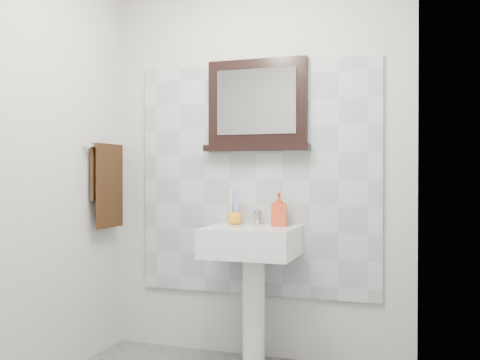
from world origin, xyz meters
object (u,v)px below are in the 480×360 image
framed_mirror (257,107)px  hand_towel (108,179)px  toothbrush_cup (234,218)px  pedestal_sink (251,257)px  soap_dispenser (279,209)px

framed_mirror → hand_towel: size_ratio=1.26×
toothbrush_cup → pedestal_sink: bearing=-39.2°
soap_dispenser → framed_mirror: size_ratio=0.30×
toothbrush_cup → hand_towel: (-0.82, -0.18, 0.25)m
framed_mirror → soap_dispenser: bearing=-24.8°
soap_dispenser → hand_towel: 1.15m
soap_dispenser → framed_mirror: (-0.16, 0.08, 0.65)m
pedestal_sink → toothbrush_cup: 0.30m
pedestal_sink → framed_mirror: (-0.02, 0.19, 0.93)m
soap_dispenser → hand_towel: bearing=176.5°
soap_dispenser → pedestal_sink: bearing=-154.2°
framed_mirror → hand_towel: (-0.96, -0.24, -0.46)m
pedestal_sink → hand_towel: size_ratio=1.75×
pedestal_sink → soap_dispenser: bearing=37.4°
pedestal_sink → hand_towel: 1.09m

